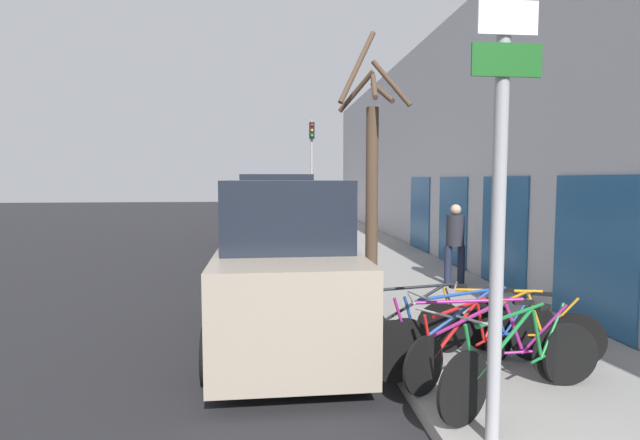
# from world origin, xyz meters

# --- Properties ---
(ground_plane) EXTENTS (80.00, 80.00, 0.00)m
(ground_plane) POSITION_xyz_m (0.00, 11.20, 0.00)
(ground_plane) COLOR black
(sidewalk_curb) EXTENTS (3.20, 32.00, 0.15)m
(sidewalk_curb) POSITION_xyz_m (2.60, 14.00, 0.07)
(sidewalk_curb) COLOR gray
(sidewalk_curb) RESTS_ON ground
(building_facade) EXTENTS (0.23, 32.00, 6.50)m
(building_facade) POSITION_xyz_m (4.35, 13.92, 3.22)
(building_facade) COLOR #BCBCC1
(building_facade) RESTS_ON ground
(signpost) EXTENTS (0.56, 0.13, 3.66)m
(signpost) POSITION_xyz_m (1.40, 2.64, 2.13)
(signpost) COLOR #939399
(signpost) RESTS_ON sidewalk_curb
(bicycle_0) EXTENTS (2.00, 1.18, 0.92)m
(bicycle_0) POSITION_xyz_m (1.96, 3.31, 0.54)
(bicycle_0) COLOR black
(bicycle_0) RESTS_ON sidewalk_curb
(bicycle_1) EXTENTS (2.44, 0.52, 0.93)m
(bicycle_1) POSITION_xyz_m (1.76, 3.76, 0.55)
(bicycle_1) COLOR black
(bicycle_1) RESTS_ON sidewalk_curb
(bicycle_2) EXTENTS (1.72, 1.21, 0.84)m
(bicycle_2) POSITION_xyz_m (1.70, 3.97, 0.51)
(bicycle_2) COLOR black
(bicycle_2) RESTS_ON sidewalk_curb
(bicycle_3) EXTENTS (2.36, 0.69, 0.93)m
(bicycle_3) POSITION_xyz_m (1.86, 4.16, 0.55)
(bicycle_3) COLOR black
(bicycle_3) RESTS_ON sidewalk_curb
(bicycle_4) EXTENTS (1.97, 0.91, 0.87)m
(bicycle_4) POSITION_xyz_m (2.41, 4.44, 0.52)
(bicycle_4) COLOR black
(bicycle_4) RESTS_ON sidewalk_curb
(bicycle_5) EXTENTS (2.25, 0.44, 0.88)m
(bicycle_5) POSITION_xyz_m (1.50, 4.73, 0.53)
(bicycle_5) COLOR black
(bicycle_5) RESTS_ON sidewalk_curb
(parked_car_0) EXTENTS (2.02, 4.63, 2.30)m
(parked_car_0) POSITION_xyz_m (-0.21, 5.83, 1.04)
(parked_car_0) COLOR gray
(parked_car_0) RESTS_ON ground
(parked_car_1) EXTENTS (2.12, 4.42, 2.43)m
(parked_car_1) POSITION_xyz_m (-0.21, 11.18, 1.08)
(parked_car_1) COLOR silver
(parked_car_1) RESTS_ON ground
(parked_car_2) EXTENTS (2.18, 4.39, 2.36)m
(parked_car_2) POSITION_xyz_m (-0.07, 16.87, 1.06)
(parked_car_2) COLOR #51565B
(parked_car_2) RESTS_ON ground
(pedestrian_near) EXTENTS (0.43, 0.37, 1.65)m
(pedestrian_near) POSITION_xyz_m (3.39, 8.70, 1.10)
(pedestrian_near) COLOR #1E2338
(pedestrian_near) RESTS_ON sidewalk_curb
(street_tree) EXTENTS (1.31, 1.59, 4.66)m
(street_tree) POSITION_xyz_m (1.34, 7.32, 2.26)
(street_tree) COLOR #4C3828
(street_tree) RESTS_ON sidewalk_curb
(traffic_light) EXTENTS (0.20, 0.30, 4.50)m
(traffic_light) POSITION_xyz_m (1.26, 18.37, 3.03)
(traffic_light) COLOR #939399
(traffic_light) RESTS_ON sidewalk_curb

